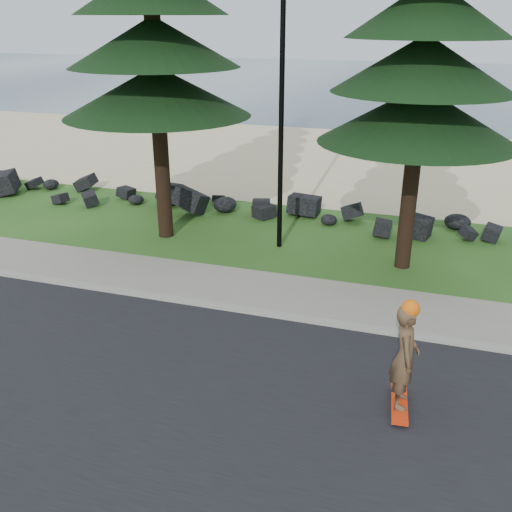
{
  "coord_description": "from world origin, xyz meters",
  "views": [
    {
      "loc": [
        4.01,
        -11.59,
        6.12
      ],
      "look_at": [
        0.32,
        0.0,
        1.01
      ],
      "focal_mm": 40.0,
      "sensor_mm": 36.0,
      "label": 1
    }
  ],
  "objects": [
    {
      "name": "ground",
      "position": [
        0.0,
        0.0,
        0.0
      ],
      "size": [
        160.0,
        160.0,
        0.0
      ],
      "primitive_type": "plane",
      "color": "#275219",
      "rests_on": "ground"
    },
    {
      "name": "beach_sand",
      "position": [
        0.0,
        14.5,
        0.01
      ],
      "size": [
        160.0,
        15.0,
        0.01
      ],
      "primitive_type": "cube",
      "color": "beige",
      "rests_on": "ground"
    },
    {
      "name": "skateboarder",
      "position": [
        3.92,
        -3.35,
        1.03
      ],
      "size": [
        0.5,
        1.12,
        2.04
      ],
      "rotation": [
        0.0,
        0.0,
        1.67
      ],
      "color": "red",
      "rests_on": "ground"
    },
    {
      "name": "road",
      "position": [
        0.0,
        -4.5,
        0.01
      ],
      "size": [
        160.0,
        7.0,
        0.02
      ],
      "primitive_type": "cube",
      "color": "black",
      "rests_on": "ground"
    },
    {
      "name": "seawall_boulders",
      "position": [
        0.0,
        5.6,
        0.0
      ],
      "size": [
        60.0,
        2.4,
        1.1
      ],
      "primitive_type": null,
      "color": "black",
      "rests_on": "ground"
    },
    {
      "name": "kerb",
      "position": [
        0.0,
        -0.9,
        0.05
      ],
      "size": [
        160.0,
        0.2,
        0.1
      ],
      "primitive_type": "cube",
      "color": "#9A998B",
      "rests_on": "ground"
    },
    {
      "name": "ocean",
      "position": [
        0.0,
        51.0,
        0.0
      ],
      "size": [
        160.0,
        58.0,
        0.01
      ],
      "primitive_type": "cube",
      "color": "#304D5D",
      "rests_on": "ground"
    },
    {
      "name": "sidewalk",
      "position": [
        0.0,
        0.2,
        0.04
      ],
      "size": [
        160.0,
        2.0,
        0.08
      ],
      "primitive_type": "cube",
      "color": "gray",
      "rests_on": "ground"
    },
    {
      "name": "lamp_post",
      "position": [
        0.0,
        3.2,
        4.13
      ],
      "size": [
        0.25,
        0.14,
        8.14
      ],
      "color": "black",
      "rests_on": "ground"
    }
  ]
}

